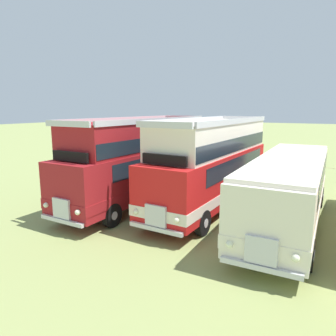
% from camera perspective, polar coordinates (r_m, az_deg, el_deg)
% --- Properties ---
extents(bus_first_in_row, '(2.78, 10.98, 4.52)m').
position_cam_1_polar(bus_first_in_row, '(16.86, -4.87, 1.84)').
color(bus_first_in_row, maroon).
rests_on(bus_first_in_row, ground).
extents(bus_second_in_row, '(2.92, 10.36, 4.52)m').
position_cam_1_polar(bus_second_in_row, '(15.80, 8.15, 1.15)').
color(bus_second_in_row, red).
rests_on(bus_second_in_row, ground).
extents(bus_third_in_row, '(2.74, 10.90, 2.99)m').
position_cam_1_polar(bus_third_in_row, '(14.24, 21.21, -3.03)').
color(bus_third_in_row, silver).
rests_on(bus_third_in_row, ground).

